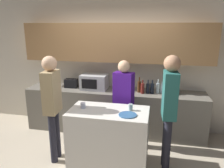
{
  "coord_description": "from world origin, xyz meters",
  "views": [
    {
      "loc": [
        0.84,
        -2.73,
        2.16
      ],
      "look_at": [
        0.15,
        0.52,
        1.26
      ],
      "focal_mm": 35.0,
      "sensor_mm": 36.0,
      "label": 1
    }
  ],
  "objects_px": {
    "bottle_5": "(162,88)",
    "cup_0": "(83,105)",
    "cup_1": "(131,107)",
    "bottle_4": "(158,88)",
    "bottle_6": "(166,89)",
    "plate_on_island": "(128,115)",
    "potted_plant": "(176,84)",
    "microwave": "(94,82)",
    "bottle_1": "(143,88)",
    "bottle_3": "(152,88)",
    "bottle_0": "(139,86)",
    "person_center": "(123,97)",
    "toaster": "(71,83)",
    "person_left": "(169,104)",
    "person_right": "(52,100)",
    "bottle_2": "(148,88)"
  },
  "relations": [
    {
      "from": "toaster",
      "to": "bottle_5",
      "type": "distance_m",
      "value": 1.86
    },
    {
      "from": "bottle_1",
      "to": "bottle_4",
      "type": "bearing_deg",
      "value": 15.17
    },
    {
      "from": "plate_on_island",
      "to": "person_left",
      "type": "distance_m",
      "value": 0.62
    },
    {
      "from": "bottle_0",
      "to": "cup_1",
      "type": "bearing_deg",
      "value": -92.03
    },
    {
      "from": "bottle_4",
      "to": "person_left",
      "type": "height_order",
      "value": "person_left"
    },
    {
      "from": "bottle_3",
      "to": "person_left",
      "type": "relative_size",
      "value": 0.15
    },
    {
      "from": "cup_0",
      "to": "bottle_4",
      "type": "bearing_deg",
      "value": 44.17
    },
    {
      "from": "person_right",
      "to": "cup_1",
      "type": "bearing_deg",
      "value": 92.42
    },
    {
      "from": "potted_plant",
      "to": "bottle_1",
      "type": "relative_size",
      "value": 1.46
    },
    {
      "from": "bottle_1",
      "to": "cup_0",
      "type": "height_order",
      "value": "bottle_1"
    },
    {
      "from": "cup_0",
      "to": "bottle_0",
      "type": "bearing_deg",
      "value": 54.59
    },
    {
      "from": "microwave",
      "to": "cup_0",
      "type": "xyz_separation_m",
      "value": [
        0.15,
        -1.13,
        -0.09
      ]
    },
    {
      "from": "toaster",
      "to": "bottle_3",
      "type": "xyz_separation_m",
      "value": [
        1.68,
        -0.07,
        0.01
      ]
    },
    {
      "from": "bottle_3",
      "to": "bottle_5",
      "type": "relative_size",
      "value": 1.17
    },
    {
      "from": "bottle_3",
      "to": "person_right",
      "type": "relative_size",
      "value": 0.15
    },
    {
      "from": "bottle_5",
      "to": "person_left",
      "type": "distance_m",
      "value": 1.1
    },
    {
      "from": "potted_plant",
      "to": "person_left",
      "type": "xyz_separation_m",
      "value": [
        -0.17,
        -1.09,
        -0.02
      ]
    },
    {
      "from": "microwave",
      "to": "bottle_5",
      "type": "bearing_deg",
      "value": 0.31
    },
    {
      "from": "person_center",
      "to": "person_right",
      "type": "bearing_deg",
      "value": 45.54
    },
    {
      "from": "bottle_5",
      "to": "cup_1",
      "type": "bearing_deg",
      "value": -113.35
    },
    {
      "from": "bottle_5",
      "to": "plate_on_island",
      "type": "height_order",
      "value": "bottle_5"
    },
    {
      "from": "person_right",
      "to": "bottle_0",
      "type": "bearing_deg",
      "value": 129.03
    },
    {
      "from": "bottle_2",
      "to": "cup_1",
      "type": "relative_size",
      "value": 2.66
    },
    {
      "from": "bottle_0",
      "to": "person_center",
      "type": "distance_m",
      "value": 0.57
    },
    {
      "from": "plate_on_island",
      "to": "person_right",
      "type": "distance_m",
      "value": 1.2
    },
    {
      "from": "bottle_3",
      "to": "plate_on_island",
      "type": "height_order",
      "value": "bottle_3"
    },
    {
      "from": "bottle_6",
      "to": "cup_0",
      "type": "relative_size",
      "value": 3.17
    },
    {
      "from": "toaster",
      "to": "person_left",
      "type": "bearing_deg",
      "value": -29.09
    },
    {
      "from": "potted_plant",
      "to": "bottle_6",
      "type": "height_order",
      "value": "potted_plant"
    },
    {
      "from": "cup_1",
      "to": "microwave",
      "type": "bearing_deg",
      "value": 129.47
    },
    {
      "from": "bottle_0",
      "to": "person_left",
      "type": "distance_m",
      "value": 1.17
    },
    {
      "from": "person_right",
      "to": "bottle_3",
      "type": "bearing_deg",
      "value": 123.25
    },
    {
      "from": "person_left",
      "to": "person_center",
      "type": "xyz_separation_m",
      "value": [
        -0.75,
        0.53,
        -0.13
      ]
    },
    {
      "from": "bottle_4",
      "to": "bottle_6",
      "type": "height_order",
      "value": "bottle_4"
    },
    {
      "from": "bottle_5",
      "to": "bottle_6",
      "type": "xyz_separation_m",
      "value": [
        0.09,
        -0.08,
        0.02
      ]
    },
    {
      "from": "cup_1",
      "to": "bottle_3",
      "type": "bearing_deg",
      "value": 74.07
    },
    {
      "from": "bottle_5",
      "to": "cup_0",
      "type": "height_order",
      "value": "bottle_5"
    },
    {
      "from": "bottle_3",
      "to": "bottle_5",
      "type": "distance_m",
      "value": 0.2
    },
    {
      "from": "bottle_0",
      "to": "person_right",
      "type": "height_order",
      "value": "person_right"
    },
    {
      "from": "potted_plant",
      "to": "person_center",
      "type": "relative_size",
      "value": 0.25
    },
    {
      "from": "microwave",
      "to": "person_left",
      "type": "height_order",
      "value": "person_left"
    },
    {
      "from": "potted_plant",
      "to": "bottle_4",
      "type": "xyz_separation_m",
      "value": [
        -0.34,
        -0.03,
        -0.09
      ]
    },
    {
      "from": "bottle_1",
      "to": "bottle_6",
      "type": "distance_m",
      "value": 0.45
    },
    {
      "from": "toaster",
      "to": "potted_plant",
      "type": "relative_size",
      "value": 0.66
    },
    {
      "from": "toaster",
      "to": "cup_1",
      "type": "relative_size",
      "value": 2.61
    },
    {
      "from": "person_left",
      "to": "person_right",
      "type": "relative_size",
      "value": 1.03
    },
    {
      "from": "bottle_3",
      "to": "plate_on_island",
      "type": "relative_size",
      "value": 1.02
    },
    {
      "from": "bottle_6",
      "to": "person_right",
      "type": "height_order",
      "value": "person_right"
    },
    {
      "from": "cup_1",
      "to": "person_center",
      "type": "distance_m",
      "value": 0.55
    },
    {
      "from": "bottle_3",
      "to": "cup_1",
      "type": "distance_m",
      "value": 1.05
    }
  ]
}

